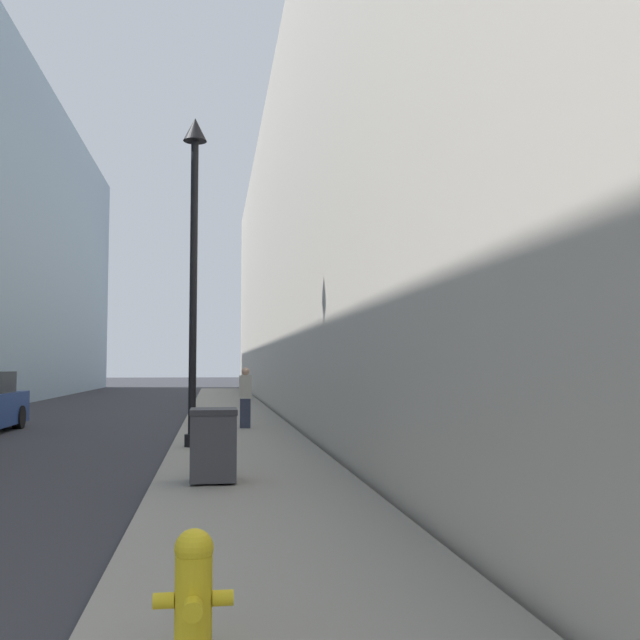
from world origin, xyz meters
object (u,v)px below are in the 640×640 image
at_px(lamppost, 194,236).
at_px(pedestrian_on_sidewalk, 245,397).
at_px(fire_hydrant, 194,588).
at_px(trash_bin, 213,444).

xyz_separation_m(lamppost, pedestrian_on_sidewalk, (1.25, 4.14, -3.48)).
distance_m(fire_hydrant, trash_bin, 5.98).
distance_m(lamppost, pedestrian_on_sidewalk, 5.55).
relative_size(lamppost, pedestrian_on_sidewalk, 4.28).
xyz_separation_m(fire_hydrant, trash_bin, (0.11, 5.98, 0.16)).
height_order(fire_hydrant, lamppost, lamppost).
bearing_deg(fire_hydrant, pedestrian_on_sidewalk, 86.36).
bearing_deg(lamppost, pedestrian_on_sidewalk, 73.19).
distance_m(trash_bin, lamppost, 5.83).
bearing_deg(fire_hydrant, lamppost, 91.77).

